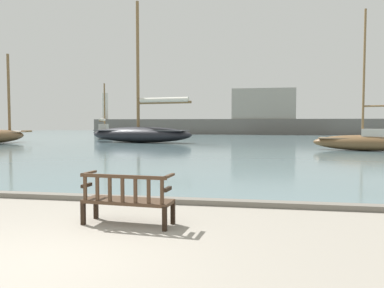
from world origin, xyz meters
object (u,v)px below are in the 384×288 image
at_px(sailboat_far_port, 141,132).
at_px(sailboat_nearest_starboard, 366,141).
at_px(park_bench, 127,199).
at_px(sailboat_distant_harbor, 104,133).

distance_m(sailboat_far_port, sailboat_nearest_starboard, 18.60).
relative_size(park_bench, sailboat_distant_harbor, 0.26).
xyz_separation_m(sailboat_far_port, sailboat_nearest_starboard, (17.06, -7.40, -0.31)).
xyz_separation_m(sailboat_far_port, sailboat_distant_harbor, (-6.93, 7.92, -0.31)).
bearing_deg(sailboat_distant_harbor, sailboat_nearest_starboard, -32.56).
xyz_separation_m(sailboat_nearest_starboard, sailboat_distant_harbor, (-23.99, 15.32, 0.00)).
relative_size(sailboat_far_port, sailboat_distant_harbor, 2.00).
bearing_deg(park_bench, sailboat_nearest_starboard, 64.55).
bearing_deg(sailboat_far_port, sailboat_distant_harbor, 131.19).
distance_m(sailboat_nearest_starboard, sailboat_distant_harbor, 28.46).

